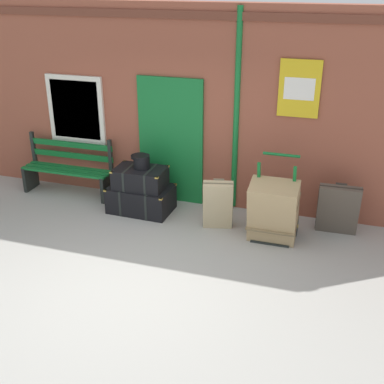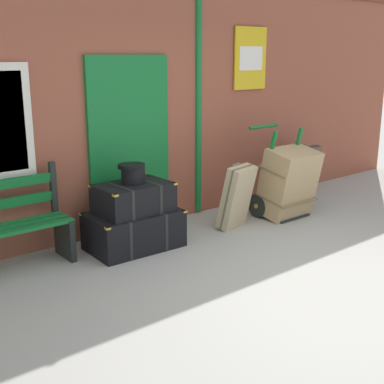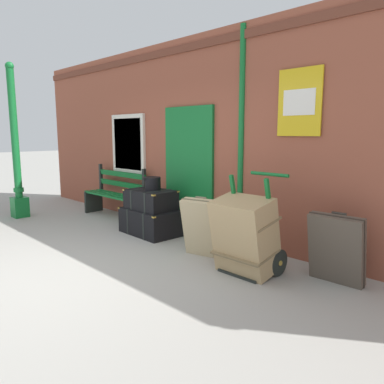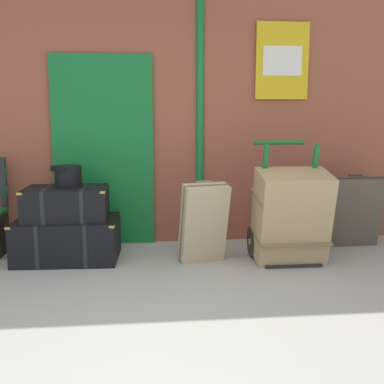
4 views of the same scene
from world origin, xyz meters
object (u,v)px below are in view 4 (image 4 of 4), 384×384
object	(u,v)px
large_brown_trunk	(291,216)
suitcase_slate	(204,223)
steamer_trunk_middle	(67,203)
suitcase_brown	(354,212)
steamer_trunk_base	(68,239)
round_hatbox	(68,175)
porters_trolley	(285,232)

from	to	relation	value
large_brown_trunk	suitcase_slate	bearing A→B (deg)	172.98
steamer_trunk_middle	large_brown_trunk	bearing A→B (deg)	-8.72
steamer_trunk_middle	suitcase_brown	world-z (taller)	suitcase_brown
steamer_trunk_base	steamer_trunk_middle	size ratio (longest dim) A/B	1.27
steamer_trunk_middle	large_brown_trunk	xyz separation A→B (m)	(2.19, -0.34, -0.11)
steamer_trunk_base	suitcase_brown	distance (m)	3.09
steamer_trunk_base	round_hatbox	world-z (taller)	round_hatbox
steamer_trunk_base	suitcase_slate	size ratio (longest dim) A/B	1.26
porters_trolley	suitcase_brown	size ratio (longest dim) A/B	1.46
steamer_trunk_middle	suitcase_brown	bearing A→B (deg)	3.05
steamer_trunk_middle	suitcase_brown	xyz separation A→B (m)	(3.08, 0.16, -0.18)
steamer_trunk_base	suitcase_slate	world-z (taller)	suitcase_slate
suitcase_brown	porters_trolley	bearing A→B (deg)	-159.95
steamer_trunk_base	large_brown_trunk	xyz separation A→B (m)	(2.20, -0.34, 0.26)
porters_trolley	large_brown_trunk	distance (m)	0.27
large_brown_trunk	steamer_trunk_middle	bearing A→B (deg)	171.28
porters_trolley	large_brown_trunk	size ratio (longest dim) A/B	1.25
porters_trolley	suitcase_brown	world-z (taller)	porters_trolley
steamer_trunk_base	suitcase_slate	xyz separation A→B (m)	(1.35, -0.24, 0.19)
porters_trolley	large_brown_trunk	bearing A→B (deg)	-90.00
round_hatbox	suitcase_slate	distance (m)	1.43
steamer_trunk_middle	porters_trolley	size ratio (longest dim) A/B	0.69
round_hatbox	porters_trolley	distance (m)	2.26
steamer_trunk_base	large_brown_trunk	world-z (taller)	large_brown_trunk
steamer_trunk_middle	porters_trolley	distance (m)	2.22
steamer_trunk_base	steamer_trunk_middle	distance (m)	0.37
porters_trolley	round_hatbox	bearing A→B (deg)	175.05
suitcase_brown	steamer_trunk_middle	bearing A→B (deg)	-176.95
porters_trolley	steamer_trunk_base	bearing A→B (deg)	175.75
steamer_trunk_middle	suitcase_slate	bearing A→B (deg)	-9.77
large_brown_trunk	suitcase_brown	size ratio (longest dim) A/B	1.17
suitcase_slate	steamer_trunk_middle	bearing A→B (deg)	170.23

